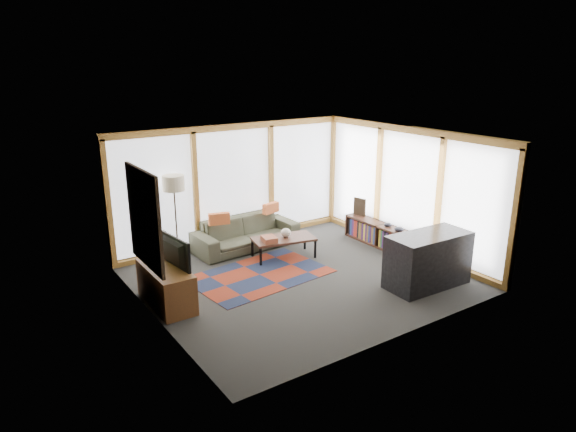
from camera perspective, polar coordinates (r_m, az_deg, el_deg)
ground at (r=9.55m, az=1.36°, el=-6.91°), size 5.50×5.50×0.00m
room_envelope at (r=9.76m, az=1.88°, el=3.18°), size 5.52×5.02×2.62m
rug at (r=9.69m, az=-3.16°, el=-6.54°), size 2.65×1.85×0.01m
sofa at (r=10.95m, az=-4.69°, el=-1.92°), size 2.29×0.98×0.66m
pillow_left at (r=10.49m, az=-7.66°, el=-0.30°), size 0.45×0.23×0.24m
pillow_right at (r=11.18m, az=-1.93°, el=0.90°), size 0.42×0.20×0.22m
floor_lamp at (r=10.40m, az=-12.36°, el=-0.20°), size 0.43×0.43×1.73m
coffee_table at (r=10.45m, az=-0.49°, el=-3.52°), size 1.35×0.88×0.41m
book_stack at (r=10.15m, az=-2.11°, el=-2.59°), size 0.31×0.36×0.11m
vase at (r=10.40m, az=-0.24°, el=-1.87°), size 0.25×0.25×0.18m
bookshelf at (r=11.22m, az=10.31°, el=-2.12°), size 0.36×1.97×0.49m
bowl_a at (r=10.74m, az=12.23°, el=-1.43°), size 0.21×0.21×0.10m
bowl_b at (r=11.01m, az=11.05°, el=-0.94°), size 0.19×0.19×0.08m
shelf_picture at (r=11.66m, az=7.96°, el=1.02°), size 0.11×0.30×0.40m
tv_console at (r=8.68m, az=-13.39°, el=-7.59°), size 0.54×1.30×0.65m
television at (r=8.45m, az=-12.91°, el=-3.99°), size 0.21×0.88×0.50m
bar_counter at (r=9.42m, az=15.27°, el=-4.73°), size 1.54×0.76×0.96m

